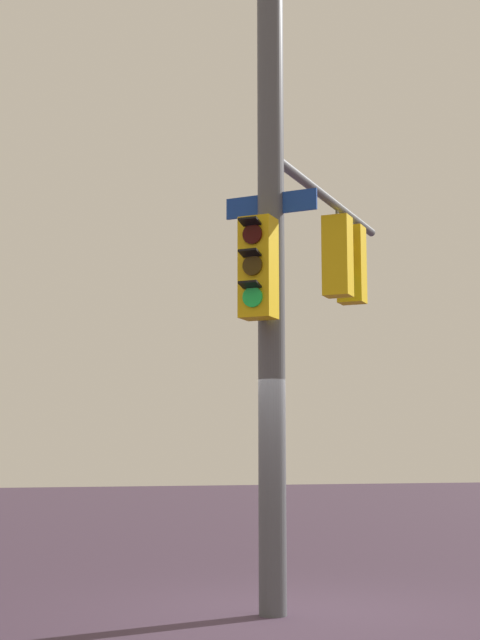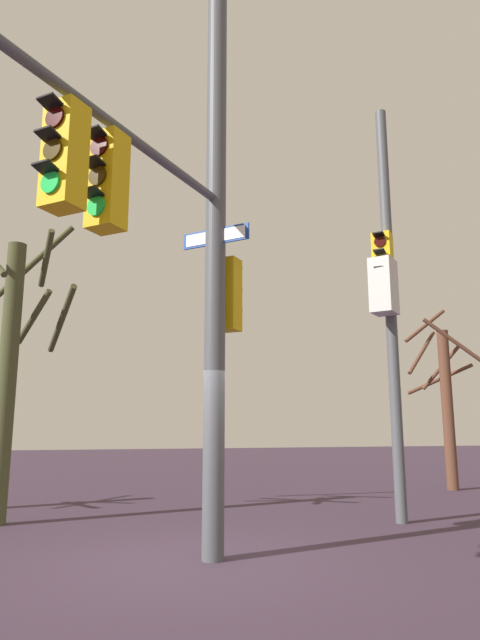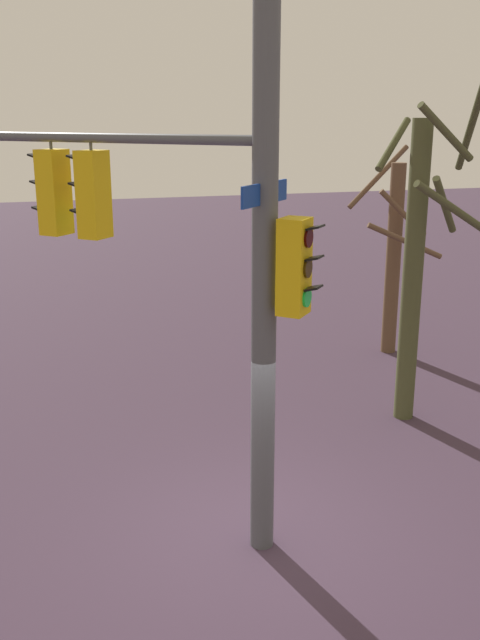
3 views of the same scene
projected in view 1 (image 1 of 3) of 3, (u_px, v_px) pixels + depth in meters
The scene contains 2 objects.
ground_plane at pixel (296, 614), 9.98m from camera, with size 80.00×80.00×0.00m, color #3A2A3A.
main_signal_pole_assembly at pixel (279, 190), 11.11m from camera, with size 5.22×3.61×9.49m.
Camera 1 is at (-3.91, -9.58, 1.69)m, focal length 52.55 mm.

